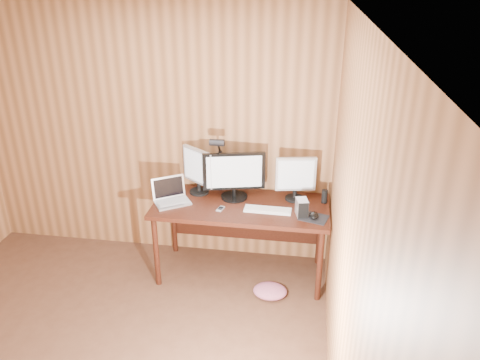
% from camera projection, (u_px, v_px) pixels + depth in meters
% --- Properties ---
extents(room_shell, '(4.00, 4.00, 4.00)m').
position_uv_depth(room_shell, '(42.00, 244.00, 2.73)').
color(room_shell, '#51301F').
rests_on(room_shell, ground).
extents(desk, '(1.60, 0.70, 0.75)m').
position_uv_depth(desk, '(242.00, 213.00, 4.39)').
color(desk, '#33130A').
rests_on(desk, floor).
extents(monitor_center, '(0.57, 0.25, 0.45)m').
position_uv_depth(monitor_center, '(234.00, 175.00, 4.31)').
color(monitor_center, black).
rests_on(monitor_center, desk).
extents(monitor_left, '(0.34, 0.26, 0.44)m').
position_uv_depth(monitor_left, '(198.00, 170.00, 4.40)').
color(monitor_left, black).
rests_on(monitor_left, desk).
extents(monitor_right, '(0.37, 0.18, 0.42)m').
position_uv_depth(monitor_right, '(296.00, 177.00, 4.28)').
color(monitor_right, black).
rests_on(monitor_right, desk).
extents(laptop, '(0.39, 0.37, 0.22)m').
position_uv_depth(laptop, '(171.00, 196.00, 4.31)').
color(laptop, silver).
rests_on(laptop, desk).
extents(keyboard, '(0.42, 0.14, 0.02)m').
position_uv_depth(keyboard, '(268.00, 210.00, 4.16)').
color(keyboard, silver).
rests_on(keyboard, desk).
extents(mousepad, '(0.28, 0.25, 0.00)m').
position_uv_depth(mousepad, '(314.00, 218.00, 4.04)').
color(mousepad, black).
rests_on(mousepad, desk).
extents(mouse, '(0.12, 0.14, 0.04)m').
position_uv_depth(mouse, '(314.00, 215.00, 4.04)').
color(mouse, black).
rests_on(mouse, mousepad).
extents(hard_drive, '(0.12, 0.15, 0.15)m').
position_uv_depth(hard_drive, '(302.00, 207.00, 4.06)').
color(hard_drive, silver).
rests_on(hard_drive, desk).
extents(phone, '(0.07, 0.11, 0.01)m').
position_uv_depth(phone, '(221.00, 209.00, 4.19)').
color(phone, silver).
rests_on(phone, desk).
extents(speaker, '(0.05, 0.05, 0.13)m').
position_uv_depth(speaker, '(325.00, 196.00, 4.29)').
color(speaker, black).
rests_on(speaker, desk).
extents(desk_lamp, '(0.14, 0.20, 0.60)m').
position_uv_depth(desk_lamp, '(219.00, 156.00, 4.37)').
color(desk_lamp, black).
rests_on(desk_lamp, desk).
extents(fabric_pile, '(0.37, 0.34, 0.10)m').
position_uv_depth(fabric_pile, '(270.00, 291.00, 4.24)').
color(fabric_pile, '#B45774').
rests_on(fabric_pile, floor).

